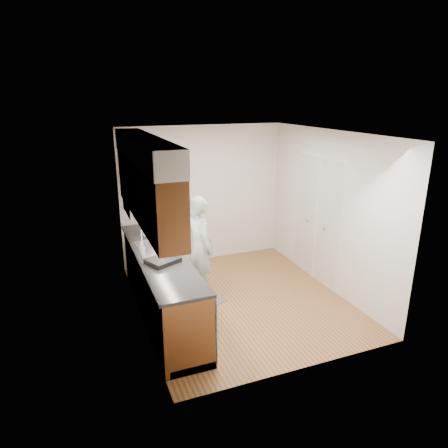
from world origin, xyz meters
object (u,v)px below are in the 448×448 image
object	(u,v)px
person	(199,241)
dish_rack	(163,260)
soap_bottle_b	(147,227)
soap_bottle_c	(152,229)
soap_bottle_a	(145,228)

from	to	relation	value
person	dish_rack	size ratio (longest dim) A/B	4.81
dish_rack	person	bearing A→B (deg)	17.32
soap_bottle_b	soap_bottle_c	distance (m)	0.08
person	soap_bottle_c	size ratio (longest dim) A/B	11.19
soap_bottle_b	soap_bottle_c	size ratio (longest dim) A/B	1.23
person	soap_bottle_a	distance (m)	0.87
soap_bottle_a	soap_bottle_b	distance (m)	0.11
soap_bottle_b	dish_rack	world-z (taller)	soap_bottle_b
soap_bottle_b	dish_rack	distance (m)	1.21
soap_bottle_a	dish_rack	world-z (taller)	soap_bottle_a
soap_bottle_b	soap_bottle_a	bearing A→B (deg)	-122.15
person	soap_bottle_c	bearing A→B (deg)	37.49
soap_bottle_c	dish_rack	bearing A→B (deg)	-94.54
dish_rack	soap_bottle_b	bearing A→B (deg)	63.33
person	dish_rack	distance (m)	0.94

